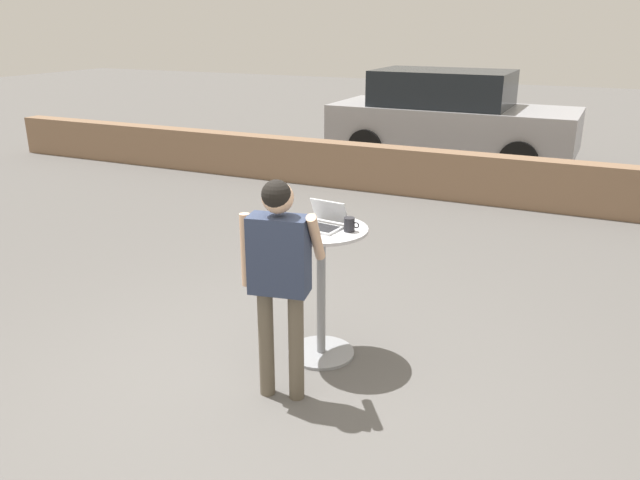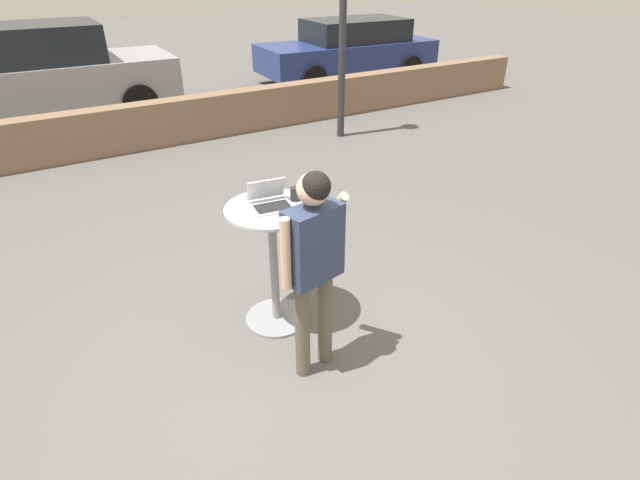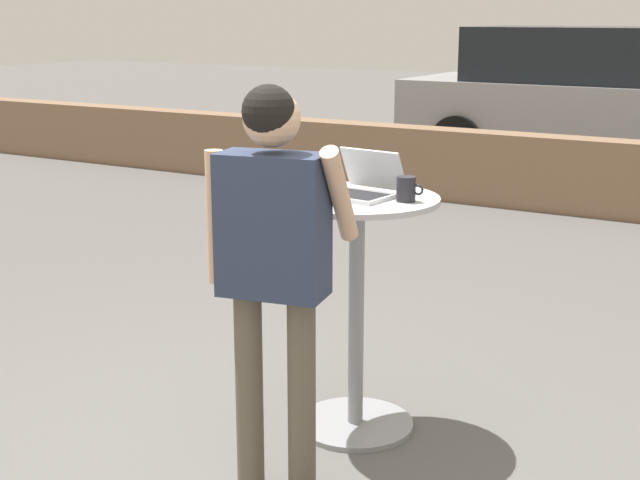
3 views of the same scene
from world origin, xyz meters
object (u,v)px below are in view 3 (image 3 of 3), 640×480
Objects in this scene: coffee_mug at (406,189)px; standing_person at (273,244)px; cafe_table at (356,290)px; laptop at (361,186)px; parked_car_near_street at (590,98)px.

coffee_mug is 0.07× the size of standing_person.
coffee_mug is at bearing 3.40° from cafe_table.
coffee_mug is at bearing -0.87° from laptop.
standing_person is at bearing -84.02° from parked_car_near_street.
coffee_mug is (0.23, 0.01, 0.48)m from cafe_table.
standing_person is 8.46m from parked_car_near_street.
standing_person is (-0.01, -0.66, 0.36)m from cafe_table.
parked_car_near_street reaches higher than laptop.
parked_car_near_street is at bearing 96.62° from laptop.
coffee_mug is 0.03× the size of parked_car_near_street.
cafe_table is at bearing -176.60° from coffee_mug.
coffee_mug reaches higher than cafe_table.
coffee_mug is 0.72m from standing_person.
standing_person is at bearing -90.86° from cafe_table.
parked_car_near_street is (-1.12, 7.74, -0.28)m from coffee_mug.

